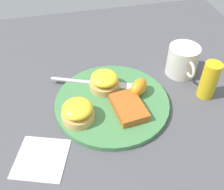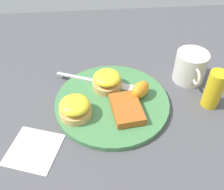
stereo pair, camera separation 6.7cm
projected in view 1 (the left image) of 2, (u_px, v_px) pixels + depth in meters
ground_plane at (112, 104)px, 0.69m from camera, size 1.10×1.10×0.00m
plate at (112, 102)px, 0.69m from camera, size 0.30×0.30×0.01m
sandwich_benedict_left at (104, 81)px, 0.70m from camera, size 0.08×0.08×0.05m
sandwich_benedict_right at (78, 112)px, 0.62m from camera, size 0.08×0.08×0.05m
hashbrown_patty at (129, 107)px, 0.65m from camera, size 0.11×0.08×0.02m
orange_wedge at (139, 87)px, 0.69m from camera, size 0.07×0.07×0.04m
fork at (99, 83)px, 0.73m from camera, size 0.11×0.23×0.00m
cup at (183, 61)px, 0.76m from camera, size 0.12×0.09×0.09m
napkin at (41, 158)px, 0.57m from camera, size 0.14×0.14×0.00m
condiment_bottle at (209, 80)px, 0.68m from camera, size 0.04×0.04×0.11m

